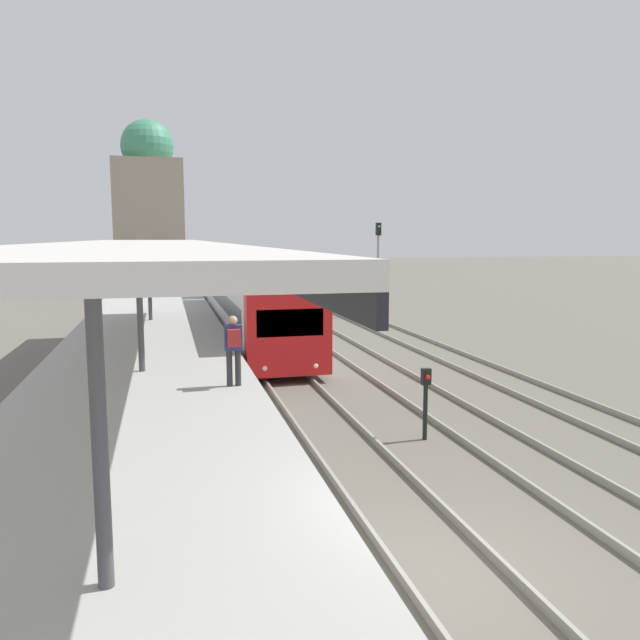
# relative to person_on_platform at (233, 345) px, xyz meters

# --- Properties ---
(ground_plane) EXTENTS (240.00, 240.00, 0.00)m
(ground_plane) POSITION_rel_person_on_platform_xyz_m (2.10, -7.09, -1.99)
(ground_plane) COLOR #666056
(track_platform_line) EXTENTS (1.51, 120.00, 0.15)m
(track_platform_line) POSITION_rel_person_on_platform_xyz_m (2.10, -7.09, -1.91)
(track_platform_line) COLOR gray
(track_platform_line) RESTS_ON ground_plane
(station_platform) EXTENTS (5.59, 80.00, 1.00)m
(station_platform) POSITION_rel_person_on_platform_xyz_m (-2.16, -7.09, -1.49)
(station_platform) COLOR #A8A8A3
(station_platform) RESTS_ON ground_plane
(platform_canopy) EXTENTS (4.00, 26.07, 3.34)m
(platform_canopy) POSITION_rel_person_on_platform_xyz_m (-2.11, 2.24, 2.23)
(platform_canopy) COLOR beige
(platform_canopy) RESTS_ON station_platform
(person_on_platform) EXTENTS (0.40, 0.40, 1.66)m
(person_on_platform) POSITION_rel_person_on_platform_xyz_m (0.00, 0.00, 0.00)
(person_on_platform) COLOR #2D2D33
(person_on_platform) RESTS_ON station_platform
(train_near) EXTENTS (2.64, 33.86, 2.97)m
(train_near) POSITION_rel_person_on_platform_xyz_m (2.10, 20.76, -0.33)
(train_near) COLOR red
(train_near) RESTS_ON ground_plane
(train_far) EXTENTS (2.56, 33.41, 2.95)m
(train_far) POSITION_rel_person_on_platform_xyz_m (5.42, 38.32, -0.35)
(train_far) COLOR navy
(train_far) RESTS_ON ground_plane
(signal_post_near) EXTENTS (0.20, 0.21, 1.62)m
(signal_post_near) POSITION_rel_person_on_platform_xyz_m (4.01, -1.93, -0.97)
(signal_post_near) COLOR black
(signal_post_near) RESTS_ON ground_plane
(signal_mast_far) EXTENTS (0.28, 0.29, 5.27)m
(signal_mast_far) POSITION_rel_person_on_platform_xyz_m (10.16, 19.01, 1.31)
(signal_mast_far) COLOR gray
(signal_mast_far) RESTS_ON ground_plane
(distant_domed_building) EXTENTS (5.49, 5.49, 13.92)m
(distant_domed_building) POSITION_rel_person_on_platform_xyz_m (-2.61, 39.52, 4.57)
(distant_domed_building) COLOR gray
(distant_domed_building) RESTS_ON ground_plane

